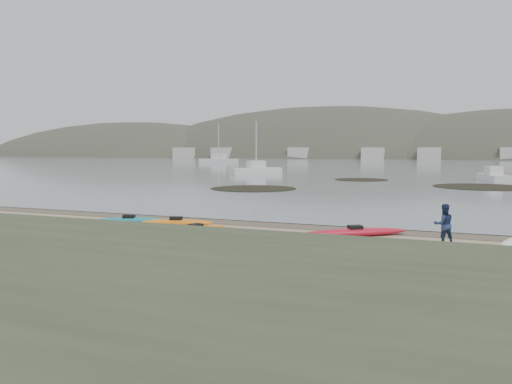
% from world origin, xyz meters
% --- Properties ---
extents(ground, '(600.00, 600.00, 0.00)m').
position_xyz_m(ground, '(0.00, 0.00, 0.00)').
color(ground, tan).
rests_on(ground, ground).
extents(wet_sand, '(60.00, 60.00, 0.00)m').
position_xyz_m(wet_sand, '(0.00, -0.30, 0.00)').
color(wet_sand, brown).
rests_on(wet_sand, ground).
extents(water, '(1200.00, 1200.00, 0.00)m').
position_xyz_m(water, '(0.00, 300.00, 0.01)').
color(water, slate).
rests_on(water, ground).
extents(kayaks, '(20.02, 7.91, 0.34)m').
position_xyz_m(kayaks, '(0.72, -3.73, 0.17)').
color(kayaks, yellow).
rests_on(kayaks, ground).
extents(person_east, '(0.93, 0.83, 1.57)m').
position_xyz_m(person_east, '(8.80, -2.94, 0.79)').
color(person_east, navy).
rests_on(person_east, ground).
extents(kelp_mats, '(27.80, 23.34, 0.04)m').
position_xyz_m(kelp_mats, '(2.64, 26.57, 0.03)').
color(kelp_mats, black).
rests_on(kelp_mats, water).
extents(moored_boats, '(102.07, 83.39, 1.30)m').
position_xyz_m(moored_boats, '(0.92, 76.96, 0.58)').
color(moored_boats, silver).
rests_on(moored_boats, ground).
extents(far_town, '(199.00, 5.00, 4.00)m').
position_xyz_m(far_town, '(6.00, 145.00, 2.00)').
color(far_town, beige).
rests_on(far_town, ground).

